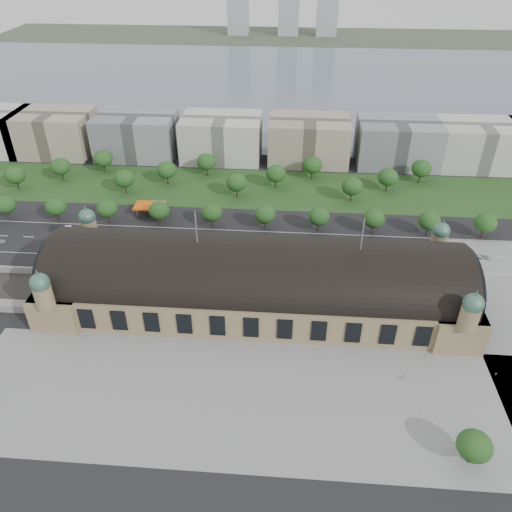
# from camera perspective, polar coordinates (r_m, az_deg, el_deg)

# --- Properties ---
(ground) EXTENTS (900.00, 900.00, 0.00)m
(ground) POSITION_cam_1_polar(r_m,az_deg,el_deg) (183.57, -0.02, -5.43)
(ground) COLOR black
(ground) RESTS_ON ground
(station) EXTENTS (150.00, 48.40, 44.30)m
(station) POSITION_cam_1_polar(r_m,az_deg,el_deg) (177.19, -0.02, -2.87)
(station) COLOR #867253
(station) RESTS_ON ground
(plaza_south) EXTENTS (190.00, 48.00, 0.12)m
(plaza_south) POSITION_cam_1_polar(r_m,az_deg,el_deg) (152.04, 2.56, -16.22)
(plaza_south) COLOR gray
(plaza_south) RESTS_ON ground
(road_slab) EXTENTS (260.00, 26.00, 0.10)m
(road_slab) POSITION_cam_1_polar(r_m,az_deg,el_deg) (216.07, -4.54, 1.28)
(road_slab) COLOR black
(road_slab) RESTS_ON ground
(grass_belt) EXTENTS (300.00, 45.00, 0.10)m
(grass_belt) POSITION_cam_1_polar(r_m,az_deg,el_deg) (262.88, -1.74, 7.75)
(grass_belt) COLOR #244A1D
(grass_belt) RESTS_ON ground
(petrol_station) EXTENTS (14.00, 13.00, 5.05)m
(petrol_station) POSITION_cam_1_polar(r_m,az_deg,el_deg) (244.44, -11.58, 5.64)
(petrol_station) COLOR #E8590D
(petrol_station) RESTS_ON ground
(lake) EXTENTS (700.00, 320.00, 0.08)m
(lake) POSITION_cam_1_polar(r_m,az_deg,el_deg) (454.40, 3.04, 19.25)
(lake) COLOR slate
(lake) RESTS_ON ground
(far_shore) EXTENTS (700.00, 120.00, 0.14)m
(far_shore) POSITION_cam_1_polar(r_m,az_deg,el_deg) (649.64, 3.67, 23.78)
(far_shore) COLOR #44513D
(far_shore) RESTS_ON ground
(far_tower_right) EXTENTS (24.00, 24.00, 75.00)m
(far_tower_right) POSITION_cam_1_polar(r_m,az_deg,el_deg) (654.66, 8.24, 26.95)
(far_tower_right) COLOR #9EA8B2
(far_tower_right) RESTS_ON ground
(office_1) EXTENTS (45.00, 32.00, 24.00)m
(office_1) POSITION_cam_1_polar(r_m,az_deg,el_deg) (325.46, -22.13, 12.92)
(office_1) COLOR tan
(office_1) RESTS_ON ground
(office_2) EXTENTS (45.00, 32.00, 24.00)m
(office_2) POSITION_cam_1_polar(r_m,az_deg,el_deg) (307.15, -13.48, 13.29)
(office_2) COLOR gray
(office_2) RESTS_ON ground
(office_3) EXTENTS (45.00, 32.00, 24.00)m
(office_3) POSITION_cam_1_polar(r_m,az_deg,el_deg) (296.23, -3.94, 13.36)
(office_3) COLOR beige
(office_3) RESTS_ON ground
(office_4) EXTENTS (45.00, 32.00, 24.00)m
(office_4) POSITION_cam_1_polar(r_m,az_deg,el_deg) (293.53, 6.03, 13.06)
(office_4) COLOR tan
(office_4) RESTS_ON ground
(office_5) EXTENTS (45.00, 32.00, 24.00)m
(office_5) POSITION_cam_1_polar(r_m,az_deg,el_deg) (299.29, 15.86, 12.38)
(office_5) COLOR gray
(office_5) RESTS_ON ground
(office_6) EXTENTS (45.00, 32.00, 24.00)m
(office_6) POSITION_cam_1_polar(r_m,az_deg,el_deg) (311.32, 24.14, 11.53)
(office_6) COLOR beige
(office_6) RESTS_ON ground
(tree_row_0) EXTENTS (9.60, 9.60, 11.52)m
(tree_row_0) POSITION_cam_1_polar(r_m,az_deg,el_deg) (258.40, -26.71, 5.26)
(tree_row_0) COLOR #2D2116
(tree_row_0) RESTS_ON ground
(tree_row_1) EXTENTS (9.60, 9.60, 11.52)m
(tree_row_1) POSITION_cam_1_polar(r_m,az_deg,el_deg) (247.11, -21.89, 5.26)
(tree_row_1) COLOR #2D2116
(tree_row_1) RESTS_ON ground
(tree_row_2) EXTENTS (9.60, 9.60, 11.52)m
(tree_row_2) POSITION_cam_1_polar(r_m,az_deg,el_deg) (237.71, -16.64, 5.22)
(tree_row_2) COLOR #2D2116
(tree_row_2) RESTS_ON ground
(tree_row_3) EXTENTS (9.60, 9.60, 11.52)m
(tree_row_3) POSITION_cam_1_polar(r_m,az_deg,el_deg) (230.45, -11.02, 5.12)
(tree_row_3) COLOR #2D2116
(tree_row_3) RESTS_ON ground
(tree_row_4) EXTENTS (9.60, 9.60, 11.52)m
(tree_row_4) POSITION_cam_1_polar(r_m,az_deg,el_deg) (225.51, -5.09, 4.97)
(tree_row_4) COLOR #2D2116
(tree_row_4) RESTS_ON ground
(tree_row_5) EXTENTS (9.60, 9.60, 11.52)m
(tree_row_5) POSITION_cam_1_polar(r_m,az_deg,el_deg) (223.06, 1.03, 4.76)
(tree_row_5) COLOR #2D2116
(tree_row_5) RESTS_ON ground
(tree_row_6) EXTENTS (9.60, 9.60, 11.52)m
(tree_row_6) POSITION_cam_1_polar(r_m,az_deg,el_deg) (223.18, 7.21, 4.49)
(tree_row_6) COLOR #2D2116
(tree_row_6) RESTS_ON ground
(tree_row_7) EXTENTS (9.60, 9.60, 11.52)m
(tree_row_7) POSITION_cam_1_polar(r_m,az_deg,el_deg) (225.87, 13.31, 4.18)
(tree_row_7) COLOR #2D2116
(tree_row_7) RESTS_ON ground
(tree_row_8) EXTENTS (9.60, 9.60, 11.52)m
(tree_row_8) POSITION_cam_1_polar(r_m,az_deg,el_deg) (231.03, 19.19, 3.83)
(tree_row_8) COLOR #2D2116
(tree_row_8) RESTS_ON ground
(tree_row_9) EXTENTS (9.60, 9.60, 11.52)m
(tree_row_9) POSITION_cam_1_polar(r_m,az_deg,el_deg) (238.50, 24.76, 3.46)
(tree_row_9) COLOR #2D2116
(tree_row_9) RESTS_ON ground
(tree_belt_0) EXTENTS (10.40, 10.40, 12.48)m
(tree_belt_0) POSITION_cam_1_polar(r_m,az_deg,el_deg) (286.15, -25.82, 8.33)
(tree_belt_0) COLOR #2D2116
(tree_belt_0) RESTS_ON ground
(tree_belt_1) EXTENTS (10.40, 10.40, 12.48)m
(tree_belt_1) POSITION_cam_1_polar(r_m,az_deg,el_deg) (287.07, -21.44, 9.50)
(tree_belt_1) COLOR #2D2116
(tree_belt_1) RESTS_ON ground
(tree_belt_2) EXTENTS (10.40, 10.40, 12.48)m
(tree_belt_2) POSITION_cam_1_polar(r_m,az_deg,el_deg) (289.73, -17.07, 10.60)
(tree_belt_2) COLOR #2D2116
(tree_belt_2) RESTS_ON ground
(tree_belt_3) EXTENTS (10.40, 10.40, 12.48)m
(tree_belt_3) POSITION_cam_1_polar(r_m,az_deg,el_deg) (262.82, -14.83, 8.53)
(tree_belt_3) COLOR #2D2116
(tree_belt_3) RESTS_ON ground
(tree_belt_4) EXTENTS (10.40, 10.40, 12.48)m
(tree_belt_4) POSITION_cam_1_polar(r_m,az_deg,el_deg) (267.89, -10.17, 9.65)
(tree_belt_4) COLOR #2D2116
(tree_belt_4) RESTS_ON ground
(tree_belt_5) EXTENTS (10.40, 10.40, 12.48)m
(tree_belt_5) POSITION_cam_1_polar(r_m,az_deg,el_deg) (274.71, -5.69, 10.66)
(tree_belt_5) COLOR #2D2116
(tree_belt_5) RESTS_ON ground
(tree_belt_6) EXTENTS (10.40, 10.40, 12.48)m
(tree_belt_6) POSITION_cam_1_polar(r_m,az_deg,el_deg) (250.52, -2.24, 8.39)
(tree_belt_6) COLOR #2D2116
(tree_belt_6) RESTS_ON ground
(tree_belt_7) EXTENTS (10.40, 10.40, 12.48)m
(tree_belt_7) POSITION_cam_1_polar(r_m,az_deg,el_deg) (260.03, 2.28, 9.40)
(tree_belt_7) COLOR #2D2116
(tree_belt_7) RESTS_ON ground
(tree_belt_8) EXTENTS (10.40, 10.40, 12.48)m
(tree_belt_8) POSITION_cam_1_polar(r_m,az_deg,el_deg) (271.08, 6.47, 10.28)
(tree_belt_8) COLOR #2D2116
(tree_belt_8) RESTS_ON ground
(tree_belt_9) EXTENTS (10.40, 10.40, 12.48)m
(tree_belt_9) POSITION_cam_1_polar(r_m,az_deg,el_deg) (250.89, 10.94, 7.81)
(tree_belt_9) COLOR #2D2116
(tree_belt_9) RESTS_ON ground
(tree_belt_10) EXTENTS (10.40, 10.40, 12.48)m
(tree_belt_10) POSITION_cam_1_polar(r_m,az_deg,el_deg) (264.51, 14.85, 8.70)
(tree_belt_10) COLOR #2D2116
(tree_belt_10) RESTS_ON ground
(tree_belt_11) EXTENTS (10.40, 10.40, 12.48)m
(tree_belt_11) POSITION_cam_1_polar(r_m,az_deg,el_deg) (279.28, 18.38, 9.46)
(tree_belt_11) COLOR #2D2116
(tree_belt_11) RESTS_ON ground
(tree_plaza_s) EXTENTS (9.00, 9.00, 10.64)m
(tree_plaza_s) POSITION_cam_1_polar(r_m,az_deg,el_deg) (145.38, 23.70, -19.27)
(tree_plaza_s) COLOR #2D2116
(tree_plaza_s) RESTS_ON ground
(traffic_car_0) EXTENTS (4.58, 1.97, 1.54)m
(traffic_car_0) POSITION_cam_1_polar(r_m,az_deg,el_deg) (243.18, -27.20, 1.49)
(traffic_car_0) COLOR #BABABC
(traffic_car_0) RESTS_ON ground
(traffic_car_2) EXTENTS (5.16, 2.73, 1.38)m
(traffic_car_2) POSITION_cam_1_polar(r_m,az_deg,el_deg) (225.19, -17.60, 1.31)
(traffic_car_2) COLOR black
(traffic_car_2) RESTS_ON ground
(traffic_car_3) EXTENTS (5.37, 2.24, 1.55)m
(traffic_car_3) POSITION_cam_1_polar(r_m,az_deg,el_deg) (219.31, -2.37, 2.15)
(traffic_car_3) COLOR maroon
(traffic_car_3) RESTS_ON ground
(traffic_car_4) EXTENTS (4.32, 2.13, 1.42)m
(traffic_car_4) POSITION_cam_1_polar(r_m,az_deg,el_deg) (206.37, -1.65, -0.13)
(traffic_car_4) COLOR #181C44
(traffic_car_4) RESTS_ON ground
(traffic_car_5) EXTENTS (4.47, 1.74, 1.45)m
(traffic_car_5) POSITION_cam_1_polar(r_m,az_deg,el_deg) (215.40, 10.51, 0.87)
(traffic_car_5) COLOR slate
(traffic_car_5) RESTS_ON ground
(traffic_car_6) EXTENTS (5.39, 2.91, 1.44)m
(traffic_car_6) POSITION_cam_1_polar(r_m,az_deg,el_deg) (227.02, 24.51, -0.07)
(traffic_car_6) COLOR silver
(traffic_car_6) RESTS_ON ground
(parked_car_0) EXTENTS (4.71, 3.98, 1.53)m
(parked_car_0) POSITION_cam_1_polar(r_m,az_deg,el_deg) (214.59, -15.58, -0.04)
(parked_car_0) COLOR black
(parked_car_0) RESTS_ON ground
(parked_car_1) EXTENTS (5.15, 3.84, 1.30)m
(parked_car_1) POSITION_cam_1_polar(r_m,az_deg,el_deg) (210.58, -15.12, -0.71)
(parked_car_1) COLOR maroon
(parked_car_1) RESTS_ON ground
(parked_car_2) EXTENTS (5.76, 4.79, 1.58)m
(parked_car_2) POSITION_cam_1_polar(r_m,az_deg,el_deg) (218.53, -18.37, 0.10)
(parked_car_2) COLOR #182644
(parked_car_2) RESTS_ON ground
(parked_car_3) EXTENTS (3.93, 3.34, 1.27)m
(parked_car_3) POSITION_cam_1_polar(r_m,az_deg,el_deg) (207.43, -8.62, -0.38)
(parked_car_3) COLOR #55585D
(parked_car_3) RESTS_ON ground
(parked_car_4) EXTENTS (4.61, 3.28, 1.44)m
(parked_car_4) POSITION_cam_1_polar(r_m,az_deg,el_deg) (203.28, -7.61, -1.06)
(parked_car_4) COLOR silver
(parked_car_4) RESTS_ON ground
(parked_car_5) EXTENTS (5.42, 4.98, 1.41)m
(parked_car_5) POSITION_cam_1_polar(r_m,az_deg,el_deg) (207.85, -9.18, -0.34)
(parked_car_5) COLOR gray
(parked_car_5) RESTS_ON ground
(parked_car_6) EXTENTS (5.10, 4.57, 1.42)m
(parked_car_6) POSITION_cam_1_polar(r_m,az_deg,el_deg) (203.79, -8.31, -1.03)
(parked_car_6) COLOR black
(parked_car_6) RESTS_ON ground
(bus_west) EXTENTS (12.49, 3.39, 3.45)m
(bus_west) POSITION_cam_1_polar(r_m,az_deg,el_deg) (203.88, 1.59, -0.27)
(bus_west) COLOR red
(bus_west) RESTS_ON ground
(bus_mid) EXTENTS (12.58, 3.26, 3.48)m
(bus_mid) POSITION_cam_1_polar(r_m,az_deg,el_deg) (204.75, -2.06, -0.10)
(bus_mid) COLOR beige
(bus_mid) RESTS_ON ground
(bus_east) EXTENTS (13.62, 3.34, 3.78)m
(bus_east) POSITION_cam_1_polar(r_m,az_deg,el_deg) (205.49, 10.05, -0.49)
(bus_east) COLOR silver
(bus_east) RESTS_ON ground
(pedestrian_0) EXTENTS (0.90, 0.68, 1.64)m
(pedestrian_0) POSITION_cam_1_polar(r_m,az_deg,el_deg) (163.00, 16.46, -13.17)
(pedestrian_0) COLOR gray
(pedestrian_0) RESTS_ON ground
(pedestrian_2) EXTENTS (0.83, 0.92, 1.65)m
(pedestrian_2) POSITION_cam_1_polar(r_m,az_deg,el_deg) (174.15, 25.72, -12.03)
(pedestrian_2) COLOR gray
(pedestrian_2) RESTS_ON ground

